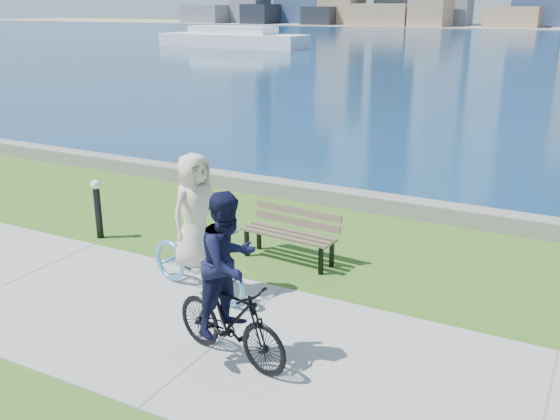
# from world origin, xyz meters

# --- Properties ---
(ground) EXTENTS (320.00, 320.00, 0.00)m
(ground) POSITION_xyz_m (0.00, 0.00, 0.00)
(ground) COLOR #305A17
(ground) RESTS_ON ground
(concrete_path) EXTENTS (80.00, 3.50, 0.02)m
(concrete_path) POSITION_xyz_m (0.00, 0.00, 0.01)
(concrete_path) COLOR gray
(concrete_path) RESTS_ON ground
(seawall) EXTENTS (90.00, 0.50, 0.35)m
(seawall) POSITION_xyz_m (0.00, 6.20, 0.17)
(seawall) COLOR slate
(seawall) RESTS_ON ground
(ferry_near) EXTENTS (15.79, 4.51, 2.14)m
(ferry_near) POSITION_xyz_m (-31.77, 50.83, 0.89)
(ferry_near) COLOR white
(ferry_near) RESTS_ON ground
(park_bench) EXTENTS (1.76, 0.72, 0.89)m
(park_bench) POSITION_xyz_m (-0.45, 2.88, 0.54)
(park_bench) COLOR black
(park_bench) RESTS_ON ground
(bollard_lamp) EXTENTS (0.19, 0.19, 1.15)m
(bollard_lamp) POSITION_xyz_m (-4.19, 2.11, 0.66)
(bollard_lamp) COLOR black
(bollard_lamp) RESTS_ON ground
(cyclist_woman) EXTENTS (1.18, 2.16, 2.21)m
(cyclist_woman) POSITION_xyz_m (-1.10, 0.99, 0.84)
(cyclist_woman) COLOR #57A6D3
(cyclist_woman) RESTS_ON ground
(cyclist_man) EXTENTS (0.88, 1.87, 2.20)m
(cyclist_man) POSITION_xyz_m (0.38, -0.41, 0.95)
(cyclist_man) COLOR black
(cyclist_man) RESTS_ON ground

